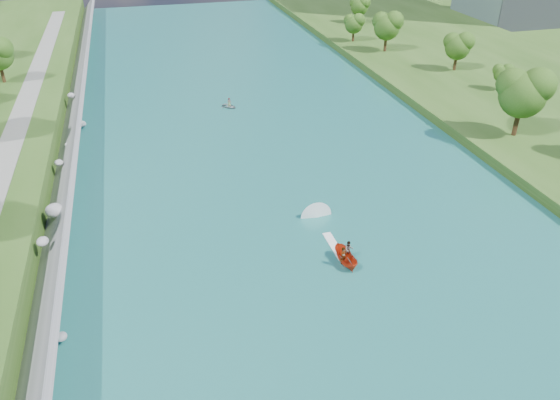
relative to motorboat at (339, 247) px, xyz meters
name	(u,v)px	position (x,y,z in m)	size (l,w,h in m)	color
ground	(353,304)	(-1.48, -7.55, -0.74)	(260.00, 260.00, 0.00)	#2D5119
river_water	(290,196)	(-1.48, 12.45, -0.69)	(55.00, 240.00, 0.10)	#18585C
riprap_bank	(58,217)	(-27.32, 11.67, 1.06)	(4.37, 236.00, 4.27)	slate
motorboat	(339,247)	(0.00, 0.00, 0.00)	(3.60, 18.73, 2.18)	#B92C0E
raft	(229,105)	(-3.09, 43.06, -0.29)	(3.19, 3.33, 1.61)	#999DA1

